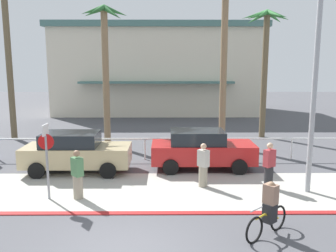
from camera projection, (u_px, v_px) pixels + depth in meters
ground_plane at (147, 152)px, 18.62m from camera, size 80.00×80.00×0.00m
sidewalk_strip at (138, 190)px, 12.90m from camera, size 44.00×4.00×0.02m
curb_paint at (133, 213)px, 10.93m from camera, size 44.00×0.24×0.03m
building_backdrop at (158, 69)px, 34.00m from camera, size 18.72×10.04×8.00m
rail_fence at (145, 142)px, 16.99m from camera, size 23.42×0.08×1.04m
stop_sign_bike_lane at (47, 151)px, 11.80m from camera, size 0.52×0.56×2.56m
streetlight_curb at (319, 71)px, 11.83m from camera, size 0.24×2.54×7.50m
palm_tree_0 at (5, 10)px, 20.62m from camera, size 3.17×3.34×10.16m
palm_tree_1 at (105, 44)px, 19.31m from camera, size 2.56×3.40×7.59m
palm_tree_2 at (225, 20)px, 18.93m from camera, size 3.29×3.48×8.99m
palm_tree_3 at (266, 40)px, 21.42m from camera, size 2.83×3.69×7.66m
car_tan_1 at (76, 152)px, 15.00m from camera, size 4.40×2.02×1.69m
car_red_2 at (202, 149)px, 15.48m from camera, size 4.40×2.02×1.69m
cyclist_yellow_0 at (269, 210)px, 9.46m from camera, size 1.41×1.24×1.50m
pedestrian_0 at (78, 177)px, 11.99m from camera, size 0.47×0.47×1.69m
pedestrian_1 at (203, 167)px, 13.18m from camera, size 0.46×0.47×1.65m
pedestrian_2 at (269, 167)px, 13.04m from camera, size 0.48×0.44×1.70m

